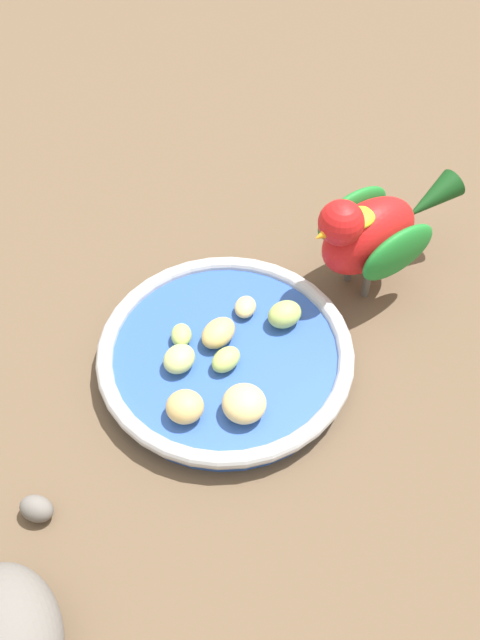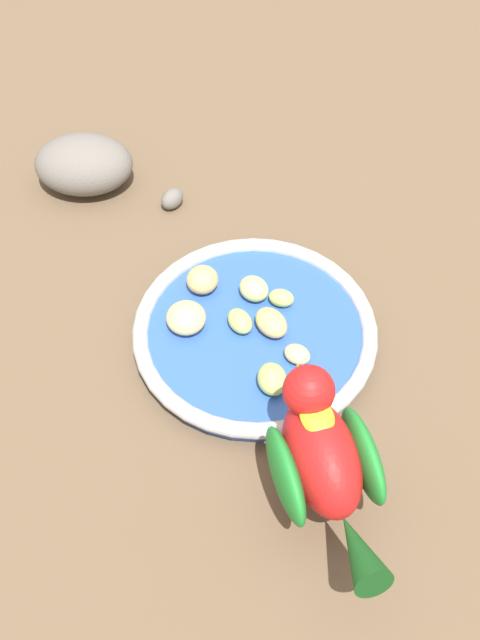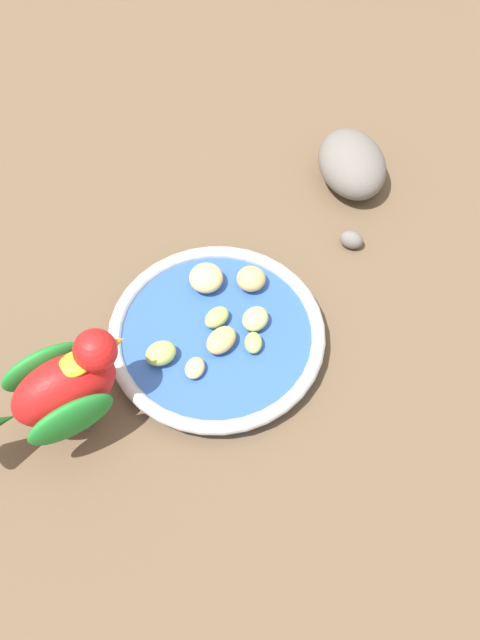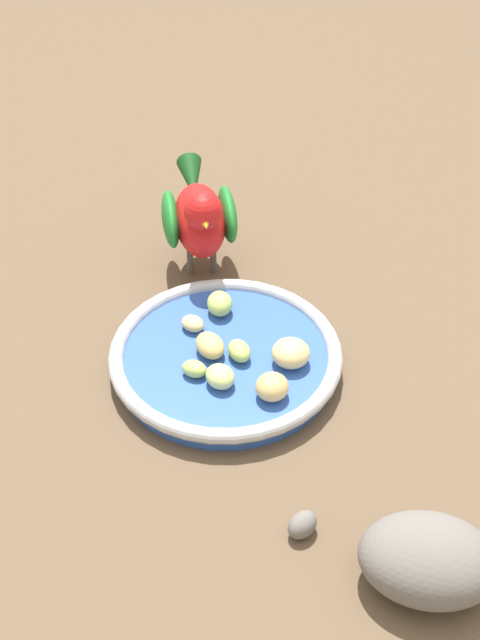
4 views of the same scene
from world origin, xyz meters
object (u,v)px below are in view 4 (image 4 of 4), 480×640
Objects in this scene: rock_large at (429,560)px; feeding_bowl at (226,357)px; parrot at (199,215)px; apple_piece_1 at (220,304)px; apple_piece_5 at (193,323)px; apple_piece_6 at (239,351)px; apple_piece_7 at (272,387)px; pebble_0 at (302,525)px; apple_piece_2 at (220,376)px; apple_piece_3 at (194,369)px; apple_piece_4 at (291,353)px; apple_piece_0 at (209,349)px.

feeding_bowl is at bearing 163.38° from rock_large.
apple_piece_1 is at bearing 4.10° from parrot.
apple_piece_6 reaches higher than apple_piece_5.
apple_piece_7 is (0.06, -0.02, 0.00)m from apple_piece_6.
apple_piece_6 is at bearing 5.50° from parrot.
rock_large is 0.10m from pebble_0.
pebble_0 is (0.15, -0.07, -0.02)m from apple_piece_2.
parrot reaches higher than apple_piece_6.
apple_piece_3 is at bearing 159.91° from pebble_0.
feeding_bowl is 0.07m from apple_piece_1.
apple_piece_4 is 0.25m from rock_large.
apple_piece_4 reaches higher than apple_piece_3.
apple_piece_5 is at bearing 172.70° from feeding_bowl.
apple_piece_5 is 0.78× the size of apple_piece_7.
apple_piece_4 is at bearing 152.65° from rock_large.
apple_piece_3 is at bearing -63.48° from apple_piece_1.
feeding_bowl is at bearing 124.11° from apple_piece_2.
apple_piece_4 is at bearing 63.66° from apple_piece_2.
apple_piece_5 is 0.12m from apple_piece_7.
parrot is at bearing 154.92° from rock_large.
apple_piece_3 is 0.77× the size of apple_piece_7.
apple_piece_4 is at bearing 12.97° from apple_piece_5.
apple_piece_1 reaches higher than pebble_0.
apple_piece_5 reaches higher than pebble_0.
apple_piece_3 is at bearing -160.97° from apple_piece_7.
feeding_bowl is at bearing 85.50° from apple_piece_3.
parrot is (-0.14, 0.10, 0.04)m from apple_piece_6.
apple_piece_1 is (-0.04, 0.06, 0.00)m from apple_piece_0.
apple_piece_1 is at bearing 84.75° from apple_piece_5.
feeding_bowl is 8.36× the size of pebble_0.
apple_piece_0 reaches higher than apple_piece_6.
feeding_bowl is 1.52× the size of parrot.
apple_piece_6 reaches higher than feeding_bowl.
apple_piece_2 is 0.20× the size of parrot.
feeding_bowl is 0.07m from apple_piece_7.
apple_piece_3 is at bearing -46.05° from apple_piece_5.
apple_piece_4 is (0.06, 0.07, 0.00)m from apple_piece_3.
apple_piece_4 is at bearing -7.37° from apple_piece_1.
apple_piece_0 is at bearing -57.30° from apple_piece_1.
parrot is at bearing 137.18° from apple_piece_2.
apple_piece_6 is at bearing 16.77° from feeding_bowl.
apple_piece_0 is 0.08m from apple_piece_4.
apple_piece_1 reaches higher than apple_piece_2.
apple_piece_5 is at bearing -10.32° from parrot.
apple_piece_6 is (-0.04, -0.03, -0.00)m from apple_piece_4.
apple_piece_1 is (-0.05, 0.04, 0.02)m from feeding_bowl.
apple_piece_1 reaches higher than apple_piece_6.
apple_piece_7 is (0.12, -0.06, 0.00)m from apple_piece_1.
apple_piece_7 reaches higher than apple_piece_1.
apple_piece_6 is at bearing -1.90° from apple_piece_5.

